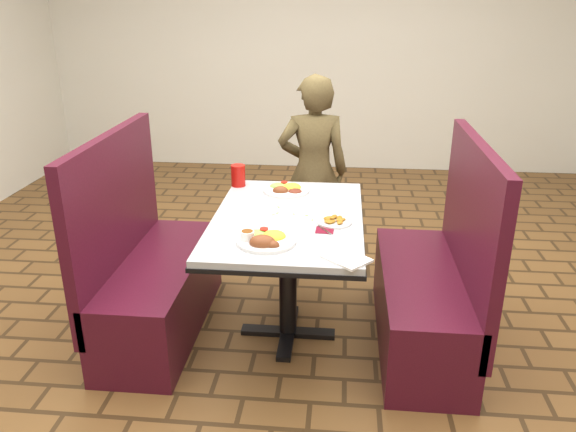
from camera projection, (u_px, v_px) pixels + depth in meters
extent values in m
plane|color=brown|center=(288.00, 334.00, 3.31)|extent=(7.00, 7.00, 0.00)
cube|color=white|center=(320.00, 41.00, 6.03)|extent=(6.00, 0.04, 2.80)
cube|color=#B9BBBE|center=(288.00, 219.00, 3.04)|extent=(0.80, 1.20, 0.03)
cube|color=black|center=(288.00, 224.00, 3.05)|extent=(0.81, 1.21, 0.02)
cylinder|color=black|center=(288.00, 280.00, 3.18)|extent=(0.10, 0.10, 0.69)
cube|color=black|center=(288.00, 332.00, 3.30)|extent=(0.55, 0.08, 0.03)
cube|color=black|center=(288.00, 332.00, 3.30)|extent=(0.08, 0.55, 0.03)
cube|color=#4B1122|center=(161.00, 294.00, 3.29)|extent=(0.45, 1.20, 0.45)
cube|color=#4B1122|center=(116.00, 218.00, 3.14)|extent=(0.06, 1.20, 0.95)
cube|color=#4B1122|center=(420.00, 307.00, 3.16)|extent=(0.45, 1.20, 0.45)
cube|color=#4B1122|center=(470.00, 231.00, 2.96)|extent=(0.06, 1.20, 0.95)
imported|color=brown|center=(313.00, 172.00, 4.00)|extent=(0.53, 0.38, 1.38)
cylinder|color=white|center=(266.00, 241.00, 2.71)|extent=(0.29, 0.29, 0.02)
ellipsoid|color=yellow|center=(274.00, 231.00, 2.72)|extent=(0.12, 0.12, 0.05)
ellipsoid|color=#8CCE52|center=(257.00, 231.00, 2.75)|extent=(0.12, 0.10, 0.04)
cylinder|color=red|center=(264.00, 229.00, 2.77)|extent=(0.04, 0.04, 0.01)
ellipsoid|color=brown|center=(262.00, 237.00, 2.64)|extent=(0.12, 0.10, 0.07)
ellipsoid|color=brown|center=(272.00, 242.00, 2.62)|extent=(0.07, 0.05, 0.04)
cylinder|color=white|center=(247.00, 235.00, 2.69)|extent=(0.07, 0.07, 0.04)
cylinder|color=brown|center=(247.00, 231.00, 2.69)|extent=(0.06, 0.06, 0.01)
cylinder|color=white|center=(286.00, 190.00, 3.40)|extent=(0.28, 0.28, 0.02)
ellipsoid|color=yellow|center=(292.00, 183.00, 3.42)|extent=(0.11, 0.11, 0.05)
ellipsoid|color=#8CCE52|center=(279.00, 183.00, 3.45)|extent=(0.11, 0.09, 0.04)
cylinder|color=red|center=(284.00, 182.00, 3.46)|extent=(0.04, 0.04, 0.01)
ellipsoid|color=maroon|center=(295.00, 189.00, 3.36)|extent=(0.08, 0.08, 0.03)
ellipsoid|color=brown|center=(280.00, 187.00, 3.35)|extent=(0.09, 0.07, 0.05)
cylinder|color=white|center=(334.00, 222.00, 2.94)|extent=(0.18, 0.18, 0.01)
cube|color=maroon|center=(325.00, 230.00, 2.85)|extent=(0.09, 0.09, 0.00)
cube|color=silver|center=(324.00, 230.00, 2.84)|extent=(0.08, 0.11, 0.00)
cylinder|color=#B5110C|center=(238.00, 175.00, 3.49)|extent=(0.09, 0.09, 0.13)
cube|color=white|center=(346.00, 258.00, 2.53)|extent=(0.24, 0.24, 0.01)
cube|color=silver|center=(259.00, 243.00, 2.68)|extent=(0.01, 0.16, 0.00)
cube|color=silver|center=(269.00, 242.00, 2.68)|extent=(0.04, 0.16, 0.00)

